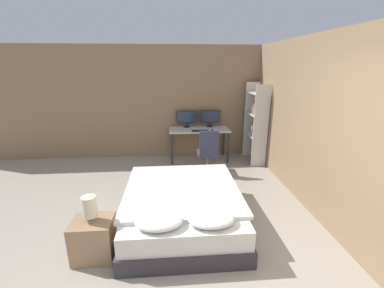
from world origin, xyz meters
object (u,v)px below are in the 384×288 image
at_px(desk, 199,133).
at_px(monitor_right, 210,117).
at_px(monitor_left, 187,118).
at_px(bed, 183,207).
at_px(keyboard, 200,131).
at_px(bookshelf, 257,121).
at_px(nightstand, 94,239).
at_px(office_chair, 208,156).
at_px(bedside_lamp, 89,207).
at_px(computer_mouse, 212,130).

relative_size(desk, monitor_right, 2.84).
relative_size(desk, monitor_left, 2.84).
height_order(bed, monitor_left, monitor_left).
xyz_separation_m(keyboard, bookshelf, (1.31, -0.03, 0.23)).
relative_size(bed, nightstand, 4.02).
bearing_deg(nightstand, bed, 28.46).
bearing_deg(monitor_left, nightstand, -111.18).
distance_m(bed, bookshelf, 3.11).
relative_size(bed, monitor_left, 3.99).
relative_size(monitor_right, office_chair, 0.52).
xyz_separation_m(nightstand, keyboard, (1.63, 3.02, 0.54)).
bearing_deg(bed, desk, 78.69).
bearing_deg(desk, bedside_lamp, -116.66).
distance_m(keyboard, computer_mouse, 0.28).
bearing_deg(nightstand, keyboard, 61.70).
xyz_separation_m(monitor_left, office_chair, (0.39, -1.01, -0.64)).
bearing_deg(monitor_right, keyboard, -122.98).
height_order(nightstand, office_chair, office_chair).
distance_m(nightstand, computer_mouse, 3.62).
height_order(nightstand, bookshelf, bookshelf).
distance_m(monitor_left, bookshelf, 1.67).
xyz_separation_m(monitor_right, bookshelf, (1.03, -0.47, 0.00)).
relative_size(bedside_lamp, desk, 0.22).
bearing_deg(bedside_lamp, bookshelf, 45.46).
xyz_separation_m(bedside_lamp, bookshelf, (2.94, 2.99, 0.33)).
bearing_deg(bookshelf, desk, 169.19).
relative_size(monitor_left, office_chair, 0.52).
bearing_deg(bed, computer_mouse, 71.47).
bearing_deg(office_chair, nightstand, -125.23).
bearing_deg(bookshelf, keyboard, 178.58).
relative_size(desk, computer_mouse, 20.37).
xyz_separation_m(bedside_lamp, computer_mouse, (1.91, 3.02, 0.11)).
relative_size(nightstand, office_chair, 0.52).
xyz_separation_m(nightstand, office_chair, (1.73, 2.45, 0.12)).
bearing_deg(office_chair, keyboard, 100.31).
relative_size(monitor_right, keyboard, 1.29).
distance_m(bed, monitor_left, 2.97).
distance_m(monitor_right, keyboard, 0.57).
relative_size(keyboard, computer_mouse, 5.55).
bearing_deg(computer_mouse, office_chair, -107.55).
height_order(nightstand, desk, desk).
bearing_deg(computer_mouse, monitor_right, 89.80).
bearing_deg(desk, keyboard, -90.00).
distance_m(bedside_lamp, desk, 3.63).
xyz_separation_m(monitor_left, computer_mouse, (0.57, -0.44, -0.21)).
relative_size(monitor_left, monitor_right, 1.00).
xyz_separation_m(bedside_lamp, desk, (1.63, 3.24, -0.00)).
xyz_separation_m(bedside_lamp, keyboard, (1.63, 3.02, 0.10)).
height_order(monitor_left, keyboard, monitor_left).
xyz_separation_m(bed, monitor_right, (0.82, 2.87, 0.74)).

